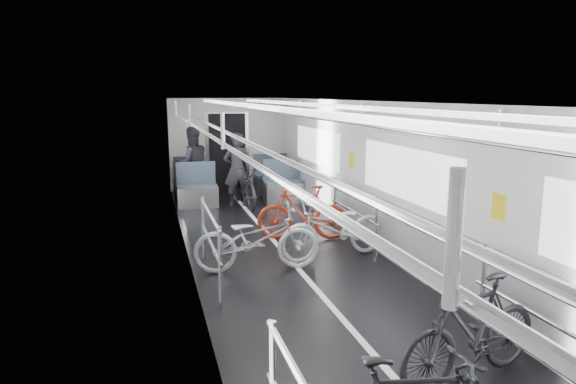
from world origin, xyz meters
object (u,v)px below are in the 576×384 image
Objects in this scene: bike_right_near at (472,330)px; bike_right_mid at (335,228)px; person_standing at (237,170)px; person_seated at (192,164)px; bike_left_far at (257,239)px; bike_right_far at (303,212)px; bike_aisle at (244,185)px.

bike_right_mid is (0.07, 3.59, -0.00)m from bike_right_near.
bike_right_mid is at bearing 99.22° from person_standing.
person_seated reaches higher than person_standing.
person_standing is (0.47, 4.31, 0.36)m from bike_left_far.
person_standing is 1.36m from person_seated.
bike_aisle is at bearing -154.48° from bike_right_far.
bike_right_near reaches higher than bike_right_far.
bike_right_near is 1.01× the size of bike_right_far.
bike_aisle is at bearing 178.34° from bike_right_mid.
bike_right_far is at bearing 168.50° from bike_right_near.
bike_left_far is 1.03× the size of person_seated.
bike_right_far is at bearing -84.73° from bike_aisle.
bike_aisle is 0.38m from person_standing.
bike_right_near is at bearing 93.47° from person_standing.
bike_right_near is at bearing -89.80° from bike_aisle.
bike_right_far is at bearing 100.38° from person_standing.
bike_left_far is at bearing -22.79° from bike_right_far.
person_standing reaches higher than bike_right_mid.
bike_right_near is 0.87× the size of bike_aisle.
person_standing is at bearing 122.45° from person_seated.
person_seated is (-0.44, 5.33, 0.40)m from bike_left_far.
bike_left_far is 1.12× the size of bike_right_near.
bike_left_far is 1.30m from bike_right_mid.
person_seated is (-1.55, 3.95, 0.39)m from bike_right_far.
person_standing reaches higher than bike_right_near.
bike_aisle is at bearing 127.17° from person_seated.
person_seated is at bearing -172.14° from bike_right_mid.
person_standing is at bearing -179.45° from bike_right_mid.
bike_left_far is 1.77m from bike_right_far.
bike_aisle is (0.63, 4.31, 0.01)m from bike_left_far.
bike_left_far is at bearing -102.40° from bike_aisle.
bike_right_far is 0.91× the size of person_seated.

